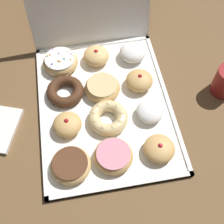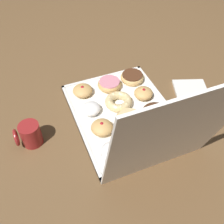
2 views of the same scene
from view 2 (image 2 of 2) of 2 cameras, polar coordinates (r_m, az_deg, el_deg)
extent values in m
plane|color=brown|center=(1.13, 2.49, -0.58)|extent=(3.00, 3.00, 0.00)
cube|color=white|center=(1.13, 2.50, -0.41)|extent=(0.40, 0.52, 0.01)
cube|color=white|center=(1.30, -2.08, 7.38)|extent=(0.40, 0.01, 0.01)
cube|color=white|center=(0.99, 8.57, -10.44)|extent=(0.40, 0.01, 0.01)
cube|color=white|center=(1.20, 11.09, 2.26)|extent=(0.01, 0.52, 0.01)
cube|color=white|center=(1.09, -7.00, -3.16)|extent=(0.01, 0.52, 0.01)
cube|color=white|center=(0.78, 12.86, -5.40)|extent=(0.40, 0.13, 0.47)
torus|color=#E5B770|center=(1.27, 4.35, 7.40)|extent=(0.11, 0.11, 0.03)
cylinder|color=#59331E|center=(1.26, 4.39, 7.95)|extent=(0.10, 0.10, 0.01)
torus|color=tan|center=(1.23, -0.54, 5.95)|extent=(0.11, 0.11, 0.03)
cylinder|color=pink|center=(1.22, -0.54, 6.52)|extent=(0.09, 0.09, 0.01)
ellipsoid|color=tan|center=(1.20, -6.30, 4.60)|extent=(0.09, 0.09, 0.04)
sphere|color=#B21923|center=(1.19, -6.37, 5.28)|extent=(0.01, 0.01, 0.01)
ellipsoid|color=tan|center=(1.19, 6.76, 4.01)|extent=(0.08, 0.08, 0.04)
sphere|color=#B21923|center=(1.18, 6.84, 4.72)|extent=(0.01, 0.01, 0.01)
torus|color=#EACC8C|center=(1.15, 1.44, 2.24)|extent=(0.12, 0.12, 0.04)
sphere|color=#EACC8C|center=(1.13, -0.47, 2.04)|extent=(0.02, 0.02, 0.02)
sphere|color=#EACC8C|center=(1.12, 0.49, 1.28)|extent=(0.02, 0.02, 0.02)
sphere|color=#EACC8C|center=(1.11, 1.93, 1.14)|extent=(0.02, 0.02, 0.02)
sphere|color=#EACC8C|center=(1.12, 3.13, 1.68)|extent=(0.02, 0.02, 0.02)
sphere|color=#EACC8C|center=(1.14, 3.52, 2.63)|extent=(0.02, 0.02, 0.02)
sphere|color=#EACC8C|center=(1.16, 2.94, 3.53)|extent=(0.02, 0.02, 0.02)
sphere|color=#EACC8C|center=(1.17, 1.70, 3.98)|extent=(0.02, 0.02, 0.02)
sphere|color=#EACC8C|center=(1.17, 0.35, 3.79)|extent=(0.02, 0.02, 0.02)
sphere|color=#EACC8C|center=(1.15, -0.51, 3.03)|extent=(0.02, 0.02, 0.02)
ellipsoid|color=white|center=(1.12, -4.53, 0.70)|extent=(0.08, 0.08, 0.04)
torus|color=#472816|center=(1.12, 9.34, -0.24)|extent=(0.12, 0.12, 0.03)
torus|color=tan|center=(1.08, 3.62, -1.63)|extent=(0.11, 0.11, 0.03)
cylinder|color=#EACC8C|center=(1.07, 3.66, -1.04)|extent=(0.09, 0.09, 0.01)
ellipsoid|color=tan|center=(1.04, -2.18, -3.32)|extent=(0.09, 0.09, 0.05)
sphere|color=#B21923|center=(1.03, -2.22, -2.53)|extent=(0.01, 0.01, 0.01)
torus|color=#E5B770|center=(1.06, 12.63, -4.51)|extent=(0.12, 0.12, 0.04)
cylinder|color=white|center=(1.04, 12.79, -3.92)|extent=(0.10, 0.10, 0.01)
sphere|color=white|center=(1.02, 12.02, -5.21)|extent=(0.01, 0.01, 0.01)
sphere|color=orange|center=(1.05, 12.73, -3.18)|extent=(0.01, 0.01, 0.01)
sphere|color=pink|center=(1.02, 11.23, -4.81)|extent=(0.00, 0.00, 0.00)
sphere|color=white|center=(1.05, 15.16, -3.66)|extent=(0.00, 0.00, 0.00)
sphere|color=orange|center=(1.05, 12.41, -3.17)|extent=(0.01, 0.01, 0.01)
sphere|color=red|center=(1.04, 14.75, -4.00)|extent=(0.01, 0.01, 0.01)
sphere|color=pink|center=(1.03, 14.84, -5.06)|extent=(0.00, 0.00, 0.00)
sphere|color=pink|center=(1.03, 13.43, -4.54)|extent=(0.01, 0.01, 0.01)
sphere|color=white|center=(1.07, 13.33, -2.09)|extent=(0.00, 0.00, 0.00)
sphere|color=yellow|center=(1.03, 10.74, -3.80)|extent=(0.01, 0.01, 0.01)
sphere|color=blue|center=(1.06, 13.40, -2.47)|extent=(0.01, 0.01, 0.01)
sphere|color=orange|center=(1.02, 10.63, -4.58)|extent=(0.00, 0.00, 0.00)
sphere|color=yellow|center=(1.05, 14.97, -3.75)|extent=(0.01, 0.01, 0.01)
sphere|color=green|center=(1.04, 11.95, -3.75)|extent=(0.01, 0.01, 0.01)
ellipsoid|color=#E5B770|center=(1.00, 6.79, -6.55)|extent=(0.09, 0.09, 0.05)
sphere|color=#B21923|center=(0.99, 6.89, -5.82)|extent=(0.01, 0.01, 0.01)
ellipsoid|color=white|center=(0.97, 0.12, -8.49)|extent=(0.09, 0.09, 0.05)
cylinder|color=maroon|center=(1.05, -17.01, -4.51)|extent=(0.08, 0.08, 0.10)
cylinder|color=black|center=(1.02, -17.51, -3.03)|extent=(0.07, 0.07, 0.01)
torus|color=maroon|center=(1.05, -19.84, -5.12)|extent=(0.01, 0.07, 0.07)
cube|color=white|center=(1.28, 16.57, 4.39)|extent=(0.19, 0.19, 0.01)
camera|label=1|loc=(1.23, -4.56, 43.81)|focal=46.35mm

